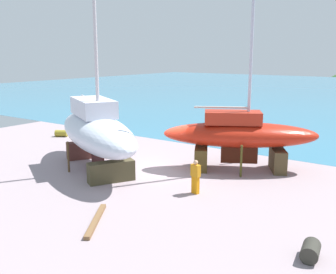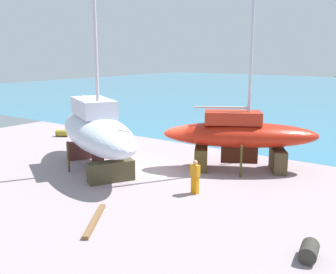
{
  "view_description": "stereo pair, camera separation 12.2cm",
  "coord_description": "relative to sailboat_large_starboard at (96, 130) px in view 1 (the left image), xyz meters",
  "views": [
    {
      "loc": [
        12.62,
        -17.01,
        6.39
      ],
      "look_at": [
        0.25,
        0.43,
        1.86
      ],
      "focal_mm": 41.78,
      "sensor_mm": 36.0,
      "label": 1
    },
    {
      "loc": [
        12.72,
        -16.94,
        6.39
      ],
      "look_at": [
        0.25,
        0.43,
        1.86
      ],
      "focal_mm": 41.78,
      "sensor_mm": 36.0,
      "label": 2
    }
  ],
  "objects": [
    {
      "name": "ground_plane",
      "position": [
        3.11,
        -1.36,
        -2.21
      ],
      "size": [
        38.36,
        38.36,
        0.0
      ],
      "primitive_type": "plane",
      "color": "gray"
    },
    {
      "name": "sailboat_large_starboard",
      "position": [
        0.0,
        0.0,
        0.0
      ],
      "size": [
        10.48,
        7.63,
        17.9
      ],
      "rotation": [
        0.0,
        0.0,
        -0.51
      ],
      "color": "#453E28",
      "rests_on": "ground"
    },
    {
      "name": "sailboat_mid_port",
      "position": [
        6.64,
        4.47,
        -0.2
      ],
      "size": [
        8.7,
        6.43,
        13.85
      ],
      "rotation": [
        0.0,
        0.0,
        0.51
      ],
      "color": "#4A3B24",
      "rests_on": "ground"
    },
    {
      "name": "worker",
      "position": [
        6.72,
        -0.28,
        -1.38
      ],
      "size": [
        0.48,
        0.32,
        1.62
      ],
      "rotation": [
        0.0,
        0.0,
        1.38
      ],
      "color": "orange",
      "rests_on": "ground"
    },
    {
      "name": "barrel_ochre",
      "position": [
        -8.71,
        4.63,
        -1.95
      ],
      "size": [
        1.08,
        0.93,
        0.52
      ],
      "primitive_type": "cylinder",
      "rotation": [
        1.57,
        0.0,
        2.1
      ],
      "color": "olive",
      "rests_on": "ground"
    },
    {
      "name": "barrel_rust_far",
      "position": [
        -4.89,
        2.91,
        -1.82
      ],
      "size": [
        0.61,
        0.61,
        0.79
      ],
      "primitive_type": "cylinder",
      "rotation": [
        0.0,
        0.0,
        0.2
      ],
      "color": "#20202D",
      "rests_on": "ground"
    },
    {
      "name": "barrel_tar_black",
      "position": [
        12.84,
        -3.3,
        -1.93
      ],
      "size": [
        0.7,
        0.98,
        0.56
      ],
      "primitive_type": "cylinder",
      "rotation": [
        1.57,
        0.0,
        0.16
      ],
      "color": "#313029",
      "rests_on": "ground"
    },
    {
      "name": "timber_long_aft",
      "position": [
        5.25,
        -5.28,
        -2.14
      ],
      "size": [
        1.87,
        2.67,
        0.15
      ],
      "primitive_type": "cube",
      "rotation": [
        0.0,
        0.0,
        2.16
      ],
      "color": "brown",
      "rests_on": "ground"
    }
  ]
}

